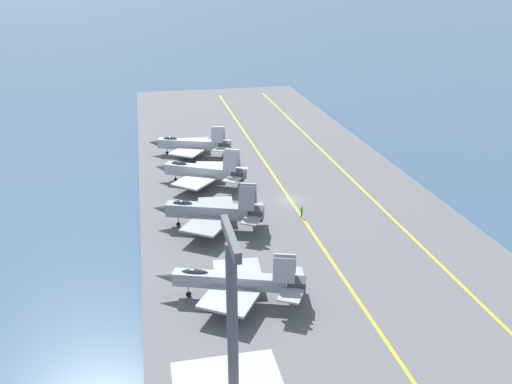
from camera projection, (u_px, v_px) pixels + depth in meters
The scene contains 9 objects.
ground_plane at pixel (290, 202), 87.06m from camera, with size 2000.00×2000.00×0.00m, color #334C66.
carrier_deck at pixel (290, 201), 86.98m from camera, with size 177.51×47.50×0.40m, color #565659.
deck_stripe_foul_line at pixel (367, 194), 89.37m from camera, with size 159.76×0.36×0.01m, color yellow.
deck_stripe_centerline at pixel (290, 200), 86.90m from camera, with size 159.76×0.36×0.01m, color yellow.
parked_jet_nearest at pixel (234, 281), 59.81m from camera, with size 12.00×16.96×5.93m.
parked_jet_second at pixel (210, 211), 76.47m from camera, with size 13.36×16.10×6.98m.
parked_jet_third at pixel (201, 171), 92.43m from camera, with size 13.77×16.18×6.64m.
parked_jet_fourth at pixel (191, 144), 106.81m from camera, with size 12.77×16.64×6.00m.
crew_green_vest at pixel (302, 211), 80.56m from camera, with size 0.39×0.27×1.80m.
Camera 1 is at (-77.03, 21.72, 34.74)m, focal length 38.00 mm.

